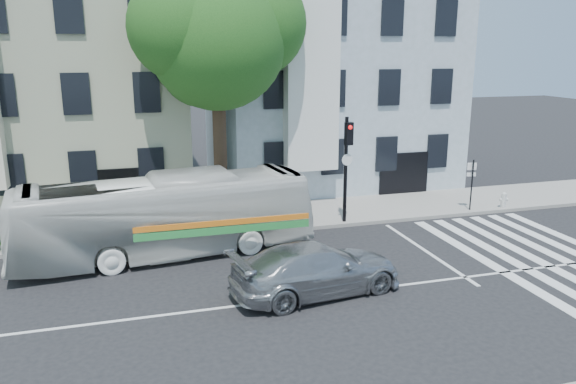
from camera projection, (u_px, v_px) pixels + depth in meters
name	position (u px, v px, depth m)	size (l,w,h in m)	color
ground	(271.00, 302.00, 16.42)	(120.00, 120.00, 0.00)	black
sidewalk_far	(224.00, 221.00, 23.85)	(80.00, 4.00, 0.15)	gray
building_left	(53.00, 84.00, 27.13)	(12.00, 10.00, 11.00)	#9AA086
building_right	(325.00, 80.00, 30.90)	(12.00, 10.00, 11.00)	#92A5AE
street_tree	(217.00, 32.00, 22.62)	(7.30, 5.90, 11.10)	#2D2116
bus	(166.00, 216.00, 19.78)	(10.49, 2.45, 2.92)	silver
sedan	(317.00, 269.00, 16.87)	(5.29, 2.15, 1.54)	#A4A5AA
hedge	(68.00, 235.00, 20.76)	(8.50, 0.84, 0.70)	#366721
traffic_signal	(347.00, 157.00, 22.80)	(0.47, 0.54, 4.54)	black
fire_hydrant	(504.00, 200.00, 25.54)	(0.41, 0.23, 0.72)	silver
far_sign_pole	(472.00, 178.00, 24.92)	(0.41, 0.20, 2.30)	black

